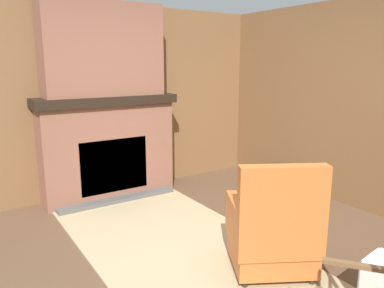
{
  "coord_description": "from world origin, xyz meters",
  "views": [
    {
      "loc": [
        2.41,
        -1.7,
        1.74
      ],
      "look_at": [
        -0.84,
        0.44,
        0.9
      ],
      "focal_mm": 35.0,
      "sensor_mm": 36.0,
      "label": 1
    }
  ],
  "objects": [
    {
      "name": "chimney_breast",
      "position": [
        -2.17,
        0.0,
        1.91
      ],
      "size": [
        0.35,
        1.5,
        1.14
      ],
      "color": "brown",
      "rests_on": "fireplace_hearth"
    },
    {
      "name": "fireplace_hearth",
      "position": [
        -2.15,
        0.0,
        0.66
      ],
      "size": [
        0.6,
        1.8,
        1.34
      ],
      "color": "brown",
      "rests_on": "ground"
    },
    {
      "name": "oil_lamp_vase",
      "position": [
        -2.21,
        -0.51,
        1.44
      ],
      "size": [
        0.1,
        0.1,
        0.3
      ],
      "color": "silver",
      "rests_on": "fireplace_hearth"
    },
    {
      "name": "armchair",
      "position": [
        0.37,
        0.45,
        0.36
      ],
      "size": [
        0.88,
        0.9,
        1.0
      ],
      "rotation": [
        0.0,
        0.0,
        2.63
      ],
      "color": "#C6662D",
      "rests_on": "ground"
    },
    {
      "name": "ground_plane",
      "position": [
        0.0,
        0.0,
        0.0
      ],
      "size": [
        14.0,
        14.0,
        0.0
      ],
      "primitive_type": "plane",
      "color": "brown"
    },
    {
      "name": "firewood_stack",
      "position": [
        -1.14,
        2.07,
        0.11
      ],
      "size": [
        0.44,
        0.43,
        0.22
      ],
      "rotation": [
        0.0,
        0.0,
        -0.28
      ],
      "color": "brown",
      "rests_on": "ground"
    },
    {
      "name": "decorative_plate_on_mantel",
      "position": [
        -2.23,
        -0.02,
        1.48
      ],
      "size": [
        0.07,
        0.29,
        0.28
      ],
      "color": "red",
      "rests_on": "fireplace_hearth"
    },
    {
      "name": "storage_case",
      "position": [
        -2.21,
        0.54,
        1.41
      ],
      "size": [
        0.16,
        0.24,
        0.15
      ],
      "color": "gray",
      "rests_on": "fireplace_hearth"
    },
    {
      "name": "wood_panel_wall_left",
      "position": [
        -2.39,
        0.0,
        1.25
      ],
      "size": [
        0.06,
        5.33,
        2.5
      ],
      "color": "brown",
      "rests_on": "ground"
    },
    {
      "name": "area_rug",
      "position": [
        -0.16,
        0.01,
        0.01
      ],
      "size": [
        3.8,
        1.63,
        0.01
      ],
      "color": "tan",
      "rests_on": "ground"
    },
    {
      "name": "wood_panel_wall_back",
      "position": [
        0.03,
        2.39,
        1.25
      ],
      "size": [
        5.33,
        0.09,
        2.5
      ],
      "color": "brown",
      "rests_on": "ground"
    }
  ]
}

